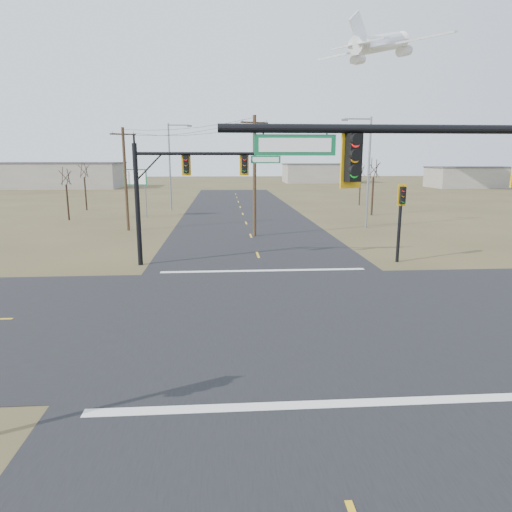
{
  "coord_description": "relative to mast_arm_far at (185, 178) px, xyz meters",
  "views": [
    {
      "loc": [
        -2.3,
        -18.42,
        6.43
      ],
      "look_at": [
        -0.91,
        1.0,
        2.3
      ],
      "focal_mm": 32.0,
      "sensor_mm": 36.0,
      "label": 1
    }
  ],
  "objects": [
    {
      "name": "ground",
      "position": [
        4.59,
        -9.67,
        -5.31
      ],
      "size": [
        320.0,
        320.0,
        0.0
      ],
      "primitive_type": "plane",
      "color": "brown",
      "rests_on": "ground"
    },
    {
      "name": "road_ew",
      "position": [
        4.59,
        -9.67,
        -5.3
      ],
      "size": [
        160.0,
        14.0,
        0.02
      ],
      "primitive_type": "cube",
      "color": "black",
      "rests_on": "ground"
    },
    {
      "name": "road_ns",
      "position": [
        4.59,
        -9.67,
        -5.29
      ],
      "size": [
        14.0,
        160.0,
        0.02
      ],
      "primitive_type": "cube",
      "color": "black",
      "rests_on": "ground"
    },
    {
      "name": "stop_bar_near",
      "position": [
        4.59,
        -17.17,
        -5.28
      ],
      "size": [
        12.0,
        0.4,
        0.01
      ],
      "primitive_type": "cube",
      "color": "silver",
      "rests_on": "road_ns"
    },
    {
      "name": "stop_bar_far",
      "position": [
        4.59,
        -2.17,
        -5.28
      ],
      "size": [
        12.0,
        0.4,
        0.01
      ],
      "primitive_type": "cube",
      "color": "silver",
      "rests_on": "road_ns"
    },
    {
      "name": "mast_arm_far",
      "position": [
        0.0,
        0.0,
        0.0
      ],
      "size": [
        9.09,
        0.45,
        7.37
      ],
      "rotation": [
        0.0,
        0.0,
        0.09
      ],
      "color": "black",
      "rests_on": "ground"
    },
    {
      "name": "pedestal_signal_ne",
      "position": [
        13.35,
        -0.45,
        -1.78
      ],
      "size": [
        0.59,
        0.53,
        4.96
      ],
      "rotation": [
        0.0,
        0.0,
        0.09
      ],
      "color": "black",
      "rests_on": "ground"
    },
    {
      "name": "utility_pole_near",
      "position": [
        4.91,
        10.24,
        -0.15
      ],
      "size": [
        2.31,
        0.99,
        9.95
      ],
      "rotation": [
        0.0,
        0.0,
        0.37
      ],
      "color": "#47341E",
      "rests_on": "ground"
    },
    {
      "name": "utility_pole_far",
      "position": [
        -6.5,
        14.35,
        -0.51
      ],
      "size": [
        2.2,
        0.74,
        9.21
      ],
      "rotation": [
        0.0,
        0.0,
        0.28
      ],
      "color": "#47341E",
      "rests_on": "ground"
    },
    {
      "name": "highway_sign",
      "position": [
        -7.45,
        23.96,
        -1.45
      ],
      "size": [
        2.74,
        1.0,
        5.38
      ],
      "rotation": [
        0.0,
        0.0,
        -0.33
      ],
      "color": "gray",
      "rests_on": "ground"
    },
    {
      "name": "streetlight_a",
      "position": [
        15.66,
        14.31,
        0.44
      ],
      "size": [
        2.85,
        0.27,
        10.24
      ],
      "rotation": [
        0.0,
        0.0,
        -0.03
      ],
      "color": "gray",
      "rests_on": "ground"
    },
    {
      "name": "streetlight_c",
      "position": [
        -4.13,
        30.96,
        0.75
      ],
      "size": [
        3.02,
        0.49,
        10.78
      ],
      "rotation": [
        0.0,
        0.0,
        0.43
      ],
      "color": "gray",
      "rests_on": "ground"
    },
    {
      "name": "bare_tree_a",
      "position": [
        -14.36,
        22.15,
        -0.59
      ],
      "size": [
        2.82,
        2.82,
        5.96
      ],
      "rotation": [
        0.0,
        0.0,
        0.17
      ],
      "color": "black",
      "rests_on": "ground"
    },
    {
      "name": "bare_tree_b",
      "position": [
        -15.33,
        32.14,
        -0.15
      ],
      "size": [
        2.54,
        2.54,
        6.45
      ],
      "rotation": [
        0.0,
        0.0,
        -0.0
      ],
      "color": "black",
      "rests_on": "ground"
    },
    {
      "name": "bare_tree_c",
      "position": [
        19.66,
        24.21,
        0.18
      ],
      "size": [
        3.89,
        3.89,
        7.0
      ],
      "rotation": [
        0.0,
        0.0,
        -0.41
      ],
      "color": "black",
      "rests_on": "ground"
    },
    {
      "name": "bare_tree_d",
      "position": [
        21.71,
        36.04,
        -0.38
      ],
      "size": [
        2.55,
        2.55,
        6.11
      ],
      "rotation": [
        0.0,
        0.0,
        0.1
      ],
      "color": "black",
      "rests_on": "ground"
    },
    {
      "name": "warehouse_left",
      "position": [
        -35.41,
        80.33,
        -2.56
      ],
      "size": [
        28.0,
        14.0,
        5.5
      ],
      "primitive_type": "cube",
      "color": "gray",
      "rests_on": "ground"
    },
    {
      "name": "warehouse_mid",
      "position": [
        29.59,
        100.33,
        -2.81
      ],
      "size": [
        20.0,
        12.0,
        5.0
      ],
      "primitive_type": "cube",
      "color": "gray",
      "rests_on": "ground"
    },
    {
      "name": "warehouse_right",
      "position": [
        59.59,
        75.33,
        -3.06
      ],
      "size": [
        18.0,
        10.0,
        4.5
      ],
      "primitive_type": "cube",
      "color": "gray",
      "rests_on": "ground"
    },
    {
      "name": "jet_airliner",
      "position": [
        30.51,
        56.82,
        21.25
      ],
      "size": [
        25.12,
        24.91,
        11.61
      ],
      "rotation": [
        0.0,
        -0.24,
        0.66
      ],
      "color": "white"
    }
  ]
}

